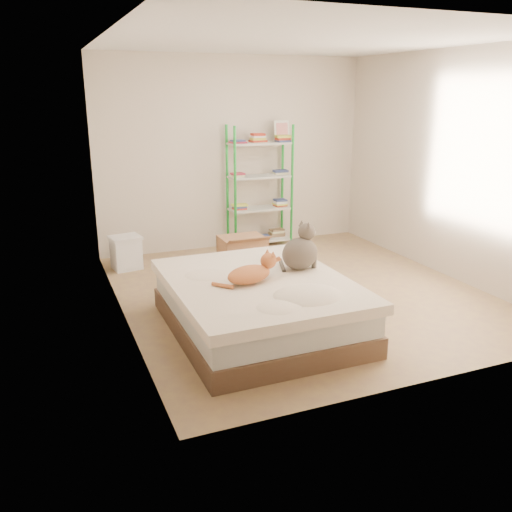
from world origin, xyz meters
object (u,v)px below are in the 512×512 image
cardboard_box (242,252)px  white_bin (126,252)px  bed (258,305)px  grey_cat (300,247)px  orange_cat (249,272)px  shelf_unit (260,189)px

cardboard_box → white_bin: 1.45m
bed → cardboard_box: size_ratio=3.55×
white_bin → grey_cat: bearing=-58.9°
orange_cat → bed: bearing=14.3°
bed → shelf_unit: (1.11, 2.62, 0.58)m
cardboard_box → shelf_unit: bearing=54.4°
grey_cat → cardboard_box: (0.06, 1.71, -0.52)m
bed → grey_cat: bearing=14.7°
grey_cat → orange_cat: bearing=94.5°
orange_cat → grey_cat: (0.59, 0.19, 0.12)m
bed → cardboard_box: bed is taller
orange_cat → shelf_unit: shelf_unit is taller
cardboard_box → white_bin: cardboard_box is taller
bed → orange_cat: (-0.11, -0.06, 0.35)m
shelf_unit → grey_cat: bearing=-104.1°
bed → white_bin: bearing=109.6°
cardboard_box → white_bin: bearing=162.1°
grey_cat → cardboard_box: size_ratio=0.82×
grey_cat → white_bin: size_ratio=1.07×
bed → cardboard_box: (0.54, 1.84, -0.05)m
grey_cat → white_bin: (-1.31, 2.17, -0.51)m
bed → cardboard_box: 1.92m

